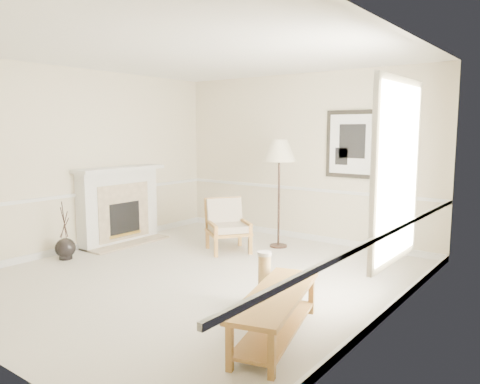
# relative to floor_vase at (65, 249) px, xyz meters

# --- Properties ---
(ground) EXTENTS (5.50, 5.50, 0.00)m
(ground) POSITION_rel_floor_vase_xyz_m (2.15, 0.58, -0.16)
(ground) COLOR silver
(ground) RESTS_ON ground
(room) EXTENTS (5.04, 5.54, 2.92)m
(room) POSITION_rel_floor_vase_xyz_m (2.29, 0.66, 1.70)
(room) COLOR beige
(room) RESTS_ON ground
(fireplace) EXTENTS (0.64, 1.64, 1.31)m
(fireplace) POSITION_rel_floor_vase_xyz_m (-0.19, 1.18, 0.48)
(fireplace) COLOR white
(fireplace) RESTS_ON ground
(floor_vase) EXTENTS (0.30, 0.30, 0.88)m
(floor_vase) POSITION_rel_floor_vase_xyz_m (0.00, 0.00, 0.00)
(floor_vase) COLOR black
(floor_vase) RESTS_ON ground
(armchair) EXTENTS (0.91, 0.90, 0.84)m
(armchair) POSITION_rel_floor_vase_xyz_m (1.60, 1.88, 0.29)
(armchair) COLOR olive
(armchair) RESTS_ON ground
(floor_lamp) EXTENTS (0.73, 0.73, 1.77)m
(floor_lamp) POSITION_rel_floor_vase_xyz_m (2.16, 2.56, 1.39)
(floor_lamp) COLOR black
(floor_lamp) RESTS_ON ground
(bench) EXTENTS (0.87, 1.62, 0.44)m
(bench) POSITION_rel_floor_vase_xyz_m (3.99, -0.38, 0.13)
(bench) COLOR olive
(bench) RESTS_ON ground
(scratching_post) EXTENTS (0.54, 0.54, 0.61)m
(scratching_post) POSITION_rel_floor_vase_xyz_m (3.43, 0.25, 0.03)
(scratching_post) COLOR white
(scratching_post) RESTS_ON ground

